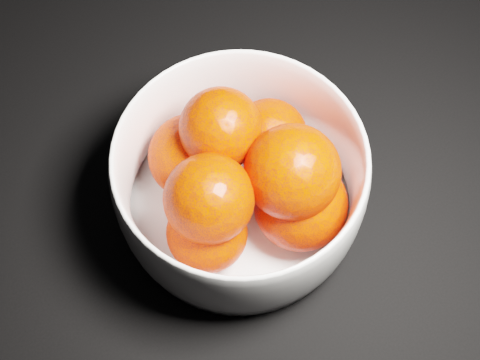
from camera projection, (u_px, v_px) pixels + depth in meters
bowl at (240, 183)px, 0.58m from camera, size 0.22×0.22×0.11m
orange_pile at (246, 176)px, 0.57m from camera, size 0.17×0.18×0.12m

